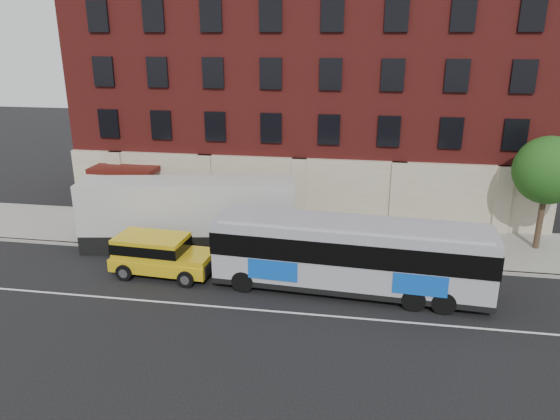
% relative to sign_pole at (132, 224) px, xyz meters
% --- Properties ---
extents(ground, '(120.00, 120.00, 0.00)m').
position_rel_sign_pole_xyz_m(ground, '(8.50, -6.15, -1.45)').
color(ground, black).
rests_on(ground, ground).
extents(sidewalk, '(60.00, 6.00, 0.15)m').
position_rel_sign_pole_xyz_m(sidewalk, '(8.50, 2.85, -1.38)').
color(sidewalk, gray).
rests_on(sidewalk, ground).
extents(kerb, '(60.00, 0.25, 0.15)m').
position_rel_sign_pole_xyz_m(kerb, '(8.50, -0.15, -1.38)').
color(kerb, gray).
rests_on(kerb, ground).
extents(lane_line, '(60.00, 0.12, 0.01)m').
position_rel_sign_pole_xyz_m(lane_line, '(8.50, -5.65, -1.45)').
color(lane_line, silver).
rests_on(lane_line, ground).
extents(building, '(30.00, 12.10, 15.00)m').
position_rel_sign_pole_xyz_m(building, '(8.49, 10.77, 6.13)').
color(building, maroon).
rests_on(building, sidewalk).
extents(sign_pole, '(0.30, 0.20, 2.50)m').
position_rel_sign_pole_xyz_m(sign_pole, '(0.00, 0.00, 0.00)').
color(sign_pole, slate).
rests_on(sign_pole, ground).
extents(street_tree, '(3.60, 3.60, 6.20)m').
position_rel_sign_pole_xyz_m(street_tree, '(22.04, 3.34, 2.96)').
color(street_tree, '#3D2A1E').
rests_on(street_tree, sidewalk).
extents(city_bus, '(12.64, 3.50, 3.42)m').
position_rel_sign_pole_xyz_m(city_bus, '(12.01, -3.21, 0.44)').
color(city_bus, '#9D9EA7').
rests_on(city_bus, ground).
extents(yellow_suv, '(5.31, 2.56, 2.00)m').
position_rel_sign_pole_xyz_m(yellow_suv, '(2.66, -2.93, -0.30)').
color(yellow_suv, gold).
rests_on(yellow_suv, ground).
extents(shipping_container, '(11.83, 4.27, 3.87)m').
position_rel_sign_pole_xyz_m(shipping_container, '(3.05, 0.65, 0.46)').
color(shipping_container, black).
rests_on(shipping_container, ground).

